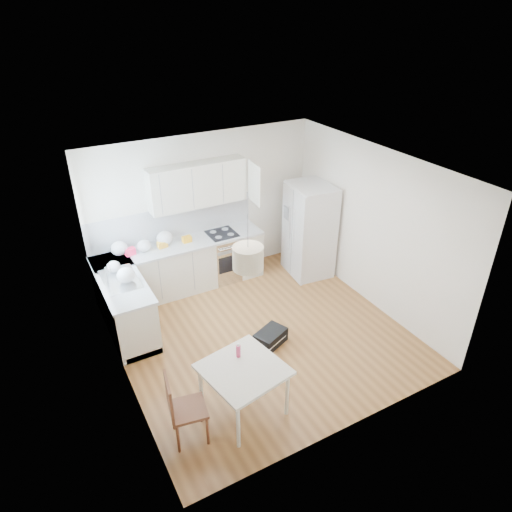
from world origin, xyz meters
The scene contains 29 objects.
floor centered at (0.00, 0.00, 0.00)m, with size 4.20×4.20×0.00m, color brown.
ceiling centered at (0.00, 0.00, 2.70)m, with size 4.20×4.20×0.00m, color white.
wall_back centered at (0.00, 2.10, 1.35)m, with size 4.20×4.20×0.00m, color white.
wall_left centered at (-2.10, 0.00, 1.35)m, with size 4.20×4.20×0.00m, color white.
wall_right centered at (2.10, 0.00, 1.35)m, with size 4.20×4.20×0.00m, color white.
window_glassblock centered at (-2.09, 1.15, 1.75)m, with size 0.02×1.00×1.00m, color #BFE0F9.
cabinets_back centered at (-0.60, 1.80, 0.44)m, with size 3.00×0.60×0.88m, color silver.
cabinets_left centered at (-1.80, 1.20, 0.44)m, with size 0.60×1.80×0.88m, color silver.
counter_back centered at (-0.60, 1.80, 0.90)m, with size 3.02×0.64×0.04m, color silver.
counter_left centered at (-1.80, 1.20, 0.90)m, with size 0.64×1.82×0.04m, color silver.
backsplash_back centered at (-0.60, 2.09, 1.21)m, with size 3.00×0.01×0.58m, color silver.
backsplash_left centered at (-2.09, 1.20, 1.21)m, with size 0.01×1.80×0.58m, color silver.
upper_cabinets centered at (-0.15, 1.94, 1.88)m, with size 1.70×0.32×0.75m, color silver.
range_oven centered at (0.20, 1.80, 0.44)m, with size 0.50×0.61×0.88m, color silver, non-canonical shape.
sink centered at (-1.80, 1.15, 0.92)m, with size 0.50×0.80×0.16m, color silver, non-canonical shape.
refrigerator centered at (1.74, 1.25, 0.88)m, with size 0.84×0.88×1.75m, color silver, non-canonical shape.
dining_table centered at (-0.95, -1.25, 0.64)m, with size 1.07×1.07×0.72m.
dining_chair centered at (-1.69, -1.29, 0.48)m, with size 0.41×0.41×0.96m, color #512818, non-canonical shape.
drink_bottle centered at (-0.91, -1.03, 0.82)m, with size 0.06×0.06×0.20m, color #E33F75.
gym_bag centered at (0.01, -0.28, 0.11)m, with size 0.49×0.32×0.22m, color black.
pendant_lamp centered at (-0.82, -1.16, 2.18)m, with size 0.34×0.34×0.26m, color beige.
grocery_bag_a centered at (-1.61, 1.91, 1.04)m, with size 0.27×0.23×0.25m, color white.
grocery_bag_b centered at (-1.22, 1.83, 1.03)m, with size 0.24×0.20×0.21m, color white.
grocery_bag_c centered at (-0.83, 1.89, 1.05)m, with size 0.28×0.24×0.25m, color white.
grocery_bag_d centered at (-1.82, 1.41, 1.01)m, with size 0.21×0.17×0.18m, color white.
grocery_bag_e centered at (-1.73, 1.02, 1.04)m, with size 0.27×0.23×0.25m, color white.
snack_orange centered at (-0.47, 1.81, 0.97)m, with size 0.16×0.10×0.11m, color orange.
snack_yellow centered at (-0.90, 1.82, 0.98)m, with size 0.16×0.10×0.11m, color orange.
snack_red centered at (-1.46, 1.83, 0.98)m, with size 0.17×0.11×0.12m, color #E31C43.
Camera 1 is at (-2.81, -4.95, 4.61)m, focal length 32.00 mm.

